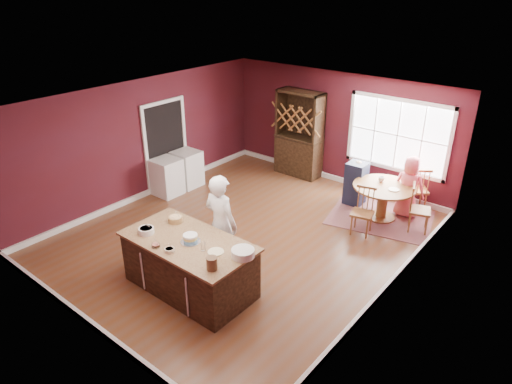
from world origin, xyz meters
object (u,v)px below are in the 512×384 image
seated_woman (409,187)px  high_chair (356,183)px  chair_south (362,211)px  dryer (187,169)px  washer (167,177)px  hutch (299,134)px  kitchen_island (190,266)px  layer_cake (190,238)px  chair_north (417,188)px  baker (221,224)px  chair_east (420,208)px  toddler (360,169)px  dining_table (383,195)px

seated_woman → high_chair: seated_woman is taller
chair_south → dryer: size_ratio=1.12×
high_chair → washer: high_chair is taller
seated_woman → dryer: bearing=18.9°
hutch → washer: 3.46m
kitchen_island → hutch: bearing=105.0°
layer_cake → washer: bearing=145.3°
chair_north → chair_south: bearing=39.6°
seated_woman → high_chair: 1.16m
chair_south → hutch: 3.26m
kitchen_island → baker: size_ratio=1.22×
chair_east → chair_north: size_ratio=0.97×
kitchen_island → toddler: 4.65m
chair_east → chair_south: (-0.84, -0.83, -0.01)m
chair_north → high_chair: size_ratio=1.01×
chair_east → hutch: size_ratio=0.46×
hutch → dryer: 2.93m
baker → chair_east: baker is taller
layer_cake → chair_south: 3.66m
dining_table → seated_woman: size_ratio=0.96×
toddler → washer: (-3.69, -2.42, -0.38)m
dining_table → chair_east: chair_east is taller
seated_woman → hutch: (-3.09, 0.43, 0.41)m
baker → layer_cake: bearing=92.3°
dining_table → layer_cake: (-1.31, -4.25, 0.45)m
layer_cake → toddler: 4.63m
kitchen_island → chair_south: 3.64m
seated_woman → high_chair: (-1.13, -0.17, -0.16)m
seated_woman → chair_north: bearing=-98.4°
chair_south → seated_woman: seated_woman is taller
chair_south → washer: 4.57m
kitchen_island → dryer: size_ratio=2.49×
toddler → dryer: bearing=-154.2°
washer → kitchen_island: bearing=-35.3°
chair_east → chair_north: bearing=5.3°
layer_cake → washer: (-3.13, 2.17, -0.55)m
kitchen_island → chair_north: size_ratio=2.11×
baker → dryer: 3.74m
hutch → dining_table: bearing=-17.5°
toddler → chair_south: bearing=-59.3°
dining_table → hutch: bearing=162.5°
chair_south → chair_east: bearing=31.4°
dining_table → washer: 4.90m
baker → chair_north: size_ratio=1.73×
dryer → washer: bearing=-90.0°
dining_table → chair_east: bearing=-2.2°
chair_east → toddler: bearing=56.6°
chair_north → dryer: size_ratio=1.18×
toddler → seated_woman: bearing=4.6°
dining_table → chair_north: 0.93m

